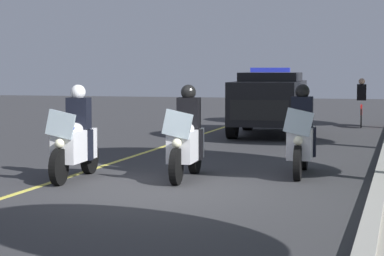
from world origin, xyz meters
The scene contains 8 objects.
ground_plane centered at (0.00, 0.00, 0.00)m, with size 80.00×80.00×0.00m, color #333335.
curb_strip centered at (0.00, 3.45, 0.07)m, with size 48.00×0.24×0.15m, color #9E9B93.
lane_stripe_center centered at (0.00, -2.15, 0.00)m, with size 48.00×0.12×0.01m, color #E0D14C.
police_motorcycle_lead_left centered at (-0.84, -1.92, 0.70)m, with size 2.14×0.60×1.72m.
police_motorcycle_lead_right centered at (-1.44, 0.01, 0.70)m, with size 2.14×0.60×1.72m.
police_motorcycle_trailing centered at (-2.51, 1.96, 0.70)m, with size 2.14×0.60×1.72m.
police_suv centered at (-11.01, -0.14, 1.07)m, with size 5.00×2.30×2.05m.
cyclist_background centered at (-15.01, 2.39, 0.84)m, with size 1.76×0.33×1.69m.
Camera 1 is at (11.51, 3.82, 2.00)m, focal length 69.69 mm.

